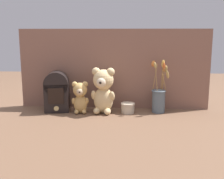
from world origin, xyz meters
The scene contains 7 objects.
ground_plane centered at (0.00, 0.00, 0.00)m, with size 4.00×4.00×0.00m, color brown.
backdrop_wall centered at (0.00, 0.17, 0.28)m, with size 1.32×0.02×0.55m.
teddy_bear_large centered at (-0.06, 0.02, 0.16)m, with size 0.17×0.15×0.30m.
teddy_bear_medium centered at (-0.21, 0.01, 0.11)m, with size 0.12×0.11×0.21m.
flower_vase centered at (0.31, 0.07, 0.10)m, with size 0.13×0.12×0.35m.
vintage_radio centered at (-0.37, 0.05, 0.14)m, with size 0.18×0.14×0.27m.
decorative_tin_tall centered at (0.10, 0.04, 0.03)m, with size 0.09×0.09×0.07m.
Camera 1 is at (0.13, -1.77, 0.52)m, focal length 45.00 mm.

